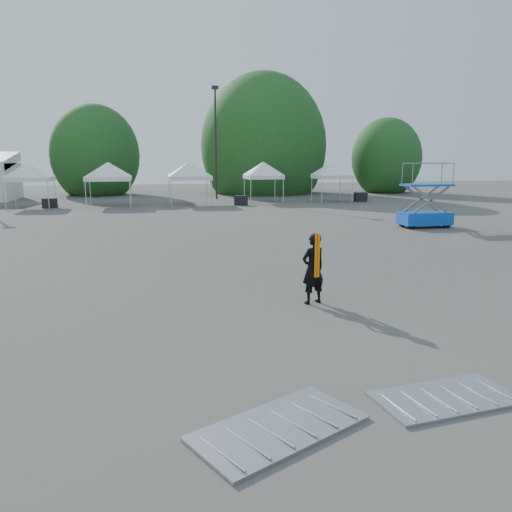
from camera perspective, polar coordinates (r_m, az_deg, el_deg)
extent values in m
plane|color=#474442|center=(13.81, 1.65, -4.00)|extent=(120.00, 120.00, 0.00)
cylinder|color=black|center=(45.38, -4.61, 12.50)|extent=(0.16, 0.16, 9.50)
cube|color=black|center=(45.77, -4.71, 18.65)|extent=(0.60, 0.25, 0.30)
cylinder|color=#382314|center=(53.20, -17.71, 7.92)|extent=(0.36, 0.36, 2.27)
ellipsoid|color=#1C4E1A|center=(53.15, -17.89, 10.93)|extent=(4.16, 4.16, 4.78)
cylinder|color=#382314|center=(53.41, 0.86, 8.72)|extent=(0.36, 0.36, 2.80)
ellipsoid|color=#1C4E1A|center=(53.38, 0.87, 12.42)|extent=(5.12, 5.12, 5.89)
cylinder|color=#382314|center=(56.02, 14.53, 8.13)|extent=(0.36, 0.36, 2.10)
ellipsoid|color=#1C4E1A|center=(55.96, 14.66, 10.77)|extent=(3.84, 3.84, 4.42)
cylinder|color=silver|center=(40.08, -26.77, 6.19)|extent=(0.06, 0.06, 2.00)
cylinder|color=silver|center=(39.47, -22.65, 6.46)|extent=(0.06, 0.06, 2.00)
cylinder|color=silver|center=(42.91, -25.84, 6.52)|extent=(0.06, 0.06, 2.00)
cylinder|color=silver|center=(42.34, -21.98, 6.77)|extent=(0.06, 0.06, 2.00)
cube|color=white|center=(41.12, -24.43, 7.99)|extent=(3.11, 3.11, 0.30)
pyramid|color=white|center=(41.09, -24.57, 9.73)|extent=(4.40, 4.40, 1.10)
cylinder|color=silver|center=(38.93, -18.88, 6.67)|extent=(0.06, 0.06, 2.00)
cylinder|color=silver|center=(38.71, -14.20, 6.90)|extent=(0.06, 0.06, 2.00)
cylinder|color=silver|center=(42.06, -18.42, 6.98)|extent=(0.06, 0.06, 2.00)
cylinder|color=silver|center=(41.86, -14.09, 7.20)|extent=(0.06, 0.06, 2.00)
cube|color=white|center=(40.30, -16.48, 8.48)|extent=(3.36, 3.36, 0.30)
pyramid|color=white|center=(40.27, -16.58, 10.25)|extent=(4.75, 4.75, 1.10)
cylinder|color=silver|center=(38.79, -9.66, 7.09)|extent=(0.06, 0.06, 2.00)
cylinder|color=silver|center=(39.06, -5.10, 7.23)|extent=(0.06, 0.06, 2.00)
cylinder|color=silver|center=(41.86, -9.88, 7.36)|extent=(0.06, 0.06, 2.00)
cylinder|color=silver|center=(42.12, -5.65, 7.49)|extent=(0.06, 0.06, 2.00)
cube|color=white|center=(40.37, -7.61, 8.83)|extent=(3.28, 3.28, 0.30)
pyramid|color=white|center=(40.34, -7.66, 10.61)|extent=(4.64, 4.64, 1.10)
cylinder|color=silver|center=(40.58, -0.60, 7.41)|extent=(0.06, 0.06, 2.00)
cylinder|color=silver|center=(41.22, 3.13, 7.45)|extent=(0.06, 0.06, 2.00)
cylinder|color=silver|center=(43.24, -1.35, 7.64)|extent=(0.06, 0.06, 2.00)
cylinder|color=silver|center=(43.84, 2.18, 7.68)|extent=(0.06, 0.06, 2.00)
cube|color=white|center=(42.15, 0.84, 9.02)|extent=(2.92, 2.92, 0.30)
pyramid|color=white|center=(42.12, 0.85, 10.72)|extent=(4.13, 4.13, 1.10)
cylinder|color=silver|center=(41.29, 7.56, 7.38)|extent=(0.06, 0.06, 2.00)
cylinder|color=silver|center=(42.25, 10.95, 7.36)|extent=(0.06, 0.06, 2.00)
cylinder|color=silver|center=(43.76, 6.39, 7.61)|extent=(0.06, 0.06, 2.00)
cylinder|color=silver|center=(44.68, 9.61, 7.60)|extent=(0.06, 0.06, 2.00)
cube|color=white|center=(42.92, 8.67, 8.93)|extent=(2.83, 2.83, 0.30)
pyramid|color=white|center=(42.90, 8.72, 10.60)|extent=(4.00, 4.00, 1.10)
imported|color=black|center=(12.51, 6.54, -1.46)|extent=(0.75, 0.61, 1.79)
cube|color=orange|center=(12.27, 6.85, -0.01)|extent=(0.14, 0.02, 1.07)
cube|color=#0D52B4|center=(27.95, 18.73, 4.12)|extent=(2.64, 1.36, 0.65)
cube|color=#0D52B4|center=(27.81, 18.95, 7.69)|extent=(2.53, 1.30, 0.11)
cylinder|color=black|center=(27.03, 17.46, 3.35)|extent=(0.40, 0.17, 0.39)
cylinder|color=black|center=(28.03, 20.98, 3.38)|extent=(0.40, 0.17, 0.39)
cylinder|color=black|center=(27.99, 16.39, 3.66)|extent=(0.40, 0.17, 0.39)
cylinder|color=black|center=(28.95, 19.84, 3.68)|extent=(0.40, 0.17, 0.39)
cube|color=#A1A4A9|center=(7.11, 2.61, -19.02)|extent=(2.65, 2.10, 0.05)
cube|color=#A1A4A9|center=(8.37, 20.81, -14.92)|extent=(2.25, 1.30, 0.05)
cube|color=black|center=(40.07, -22.51, 5.59)|extent=(1.07, 0.95, 0.69)
cube|color=black|center=(39.30, -1.73, 6.37)|extent=(1.17, 1.05, 0.74)
cube|color=black|center=(43.41, 11.86, 6.60)|extent=(1.07, 0.88, 0.76)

